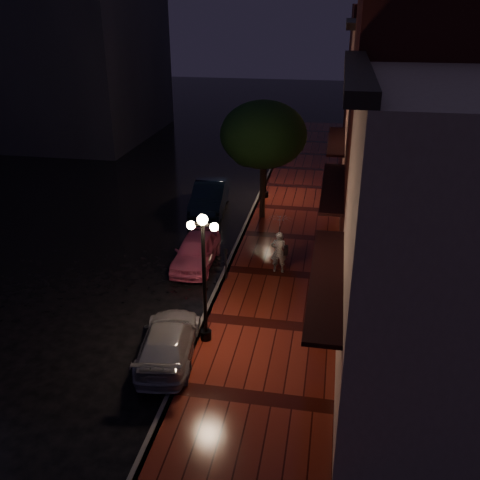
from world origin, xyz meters
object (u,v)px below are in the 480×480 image
Objects in this scene: streetlamp_far at (266,154)px; pink_car at (196,251)px; street_tree at (264,137)px; navy_car at (210,197)px; silver_car at (168,341)px; streetlamp_near at (204,271)px; woman_with_umbrella at (279,235)px; parking_meter at (226,261)px.

pink_car is at bearing -101.32° from streetlamp_far.
streetlamp_far is at bearing 94.91° from street_tree.
pink_car is (-1.72, -8.60, -1.94)m from streetlamp_far.
navy_car is at bearing 97.68° from pink_car.
street_tree is at bearing -103.64° from silver_car.
navy_car is (-2.91, 0.80, -3.48)m from street_tree.
streetlamp_near is 1.12× the size of pink_car.
streetlamp_far is at bearing 90.00° from streetlamp_near.
pink_car is 3.66m from woman_with_umbrella.
parking_meter is at bearing -93.84° from street_tree.
navy_car is 1.90× the size of woman_with_umbrella.
woman_with_umbrella reaches higher than navy_car.
streetlamp_far is at bearing 34.96° from navy_car.
streetlamp_far is at bearing -101.50° from silver_car.
woman_with_umbrella is (1.76, 5.14, -0.85)m from streetlamp_near.
woman_with_umbrella is at bearing -78.79° from streetlamp_far.
streetlamp_far reaches higher than woman_with_umbrella.
silver_car is (1.70, -12.74, -0.17)m from navy_car.
street_tree is at bearing 88.65° from streetlamp_near.
streetlamp_far is at bearing 78.10° from pink_car.
streetlamp_near is 0.93× the size of navy_car.
streetlamp_far reaches higher than silver_car.
streetlamp_far is 8.98m from pink_car.
streetlamp_far is at bearing 111.84° from parking_meter.
street_tree reaches higher than parking_meter.
streetlamp_near is 5.99m from pink_car.
navy_car is at bearing 164.58° from street_tree.
parking_meter is (2.45, -7.63, 0.17)m from navy_car.
street_tree reaches higher than silver_car.
silver_car is 3.15× the size of parking_meter.
navy_car is (-0.93, 6.39, 0.11)m from pink_car.
pink_car is at bearing -86.57° from navy_car.
streetlamp_far is 3.35× the size of parking_meter.
navy_car reaches higher than pink_car.
streetlamp_far reaches higher than parking_meter.
streetlamp_near is 0.74× the size of street_tree.
streetlamp_near is at bearing 68.75° from woman_with_umbrella.
woman_with_umbrella is (1.50, -5.85, -2.49)m from street_tree.
woman_with_umbrella is at bearing -121.83° from silver_car.
woman_with_umbrella reaches higher than parking_meter.
navy_car is 8.02m from parking_meter.
parking_meter is (-0.46, -6.83, -3.32)m from street_tree.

